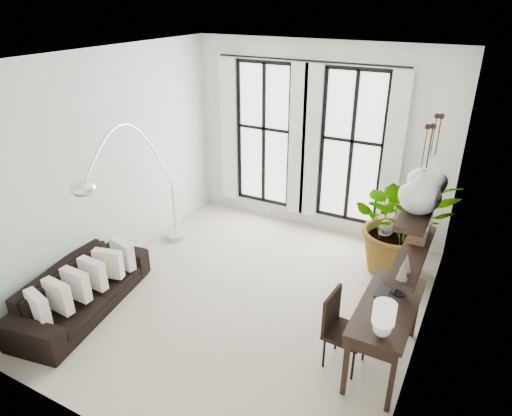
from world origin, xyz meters
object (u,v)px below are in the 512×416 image
Objects in this scene: sofa at (82,289)px; buddha at (384,247)px; desk at (386,312)px; desk_chair at (340,325)px; plant at (401,223)px; arc_lamp at (131,157)px.

buddha is at bearing -57.71° from sofa.
desk reaches higher than sofa.
buddha is at bearing 102.95° from desk.
desk_chair reaches higher than sofa.
sofa is 4.54m from plant.
desk is at bearing 23.55° from desk_chair.
plant is at bearing 98.10° from desk.
desk_chair is (-0.45, -0.15, -0.24)m from desk.
arc_lamp is at bearing 175.70° from desk.
buddha is at bearing 172.64° from plant.
buddha is (-0.49, 2.12, -0.42)m from desk.
desk is at bearing -87.42° from sofa.
plant is 1.78× the size of desk_chair.
plant is at bearing 28.54° from arc_lamp.
sofa is 1.87m from arc_lamp.
arc_lamp is (-3.35, -1.82, 1.02)m from plant.
desk_chair reaches higher than buddha.
plant is 3.94m from arc_lamp.
arc_lamp is 3.10× the size of buddha.
desk_chair is at bearing -88.36° from sofa.
desk is (0.30, -2.09, -0.05)m from plant.
sofa is 1.52× the size of desk.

